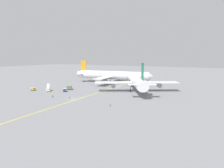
{
  "coord_description": "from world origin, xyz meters",
  "views": [
    {
      "loc": [
        57.17,
        -66.77,
        19.24
      ],
      "look_at": [
        5.66,
        26.63,
        4.0
      ],
      "focal_mm": 31.03,
      "sensor_mm": 36.0,
      "label": 1
    }
  ],
  "objects_px": {
    "gse_baggage_cart_near_cluster": "(65,90)",
    "airliner_being_pushed": "(136,81)",
    "ground_crew_wing_walker_right": "(110,104)",
    "jet_bridge": "(129,75)",
    "ground_crew_marshaller_foreground": "(69,97)",
    "ground_crew_ramp_agent_by_cones": "(53,95)",
    "gse_container_dolly_flat": "(69,88)",
    "gse_baggage_cart_trailing": "(33,89)",
    "pushback_tug": "(130,82)",
    "gse_stair_truck_yellow": "(48,89)",
    "airliner_at_gate_left": "(113,75)"
  },
  "relations": [
    {
      "from": "ground_crew_wing_walker_right",
      "to": "gse_baggage_cart_near_cluster",
      "type": "bearing_deg",
      "value": 157.56
    },
    {
      "from": "ground_crew_wing_walker_right",
      "to": "airliner_being_pushed",
      "type": "bearing_deg",
      "value": 96.22
    },
    {
      "from": "airliner_being_pushed",
      "to": "gse_baggage_cart_trailing",
      "type": "xyz_separation_m",
      "value": [
        -51.5,
        -27.31,
        -4.98
      ]
    },
    {
      "from": "gse_baggage_cart_near_cluster",
      "to": "gse_baggage_cart_trailing",
      "type": "relative_size",
      "value": 1.1
    },
    {
      "from": "jet_bridge",
      "to": "gse_container_dolly_flat",
      "type": "bearing_deg",
      "value": -100.35
    },
    {
      "from": "gse_stair_truck_yellow",
      "to": "ground_crew_wing_walker_right",
      "type": "bearing_deg",
      "value": -14.73
    },
    {
      "from": "pushback_tug",
      "to": "airliner_being_pushed",
      "type": "bearing_deg",
      "value": -60.62
    },
    {
      "from": "gse_baggage_cart_trailing",
      "to": "ground_crew_wing_walker_right",
      "type": "height_order",
      "value": "gse_baggage_cart_trailing"
    },
    {
      "from": "pushback_tug",
      "to": "gse_stair_truck_yellow",
      "type": "height_order",
      "value": "gse_stair_truck_yellow"
    },
    {
      "from": "gse_baggage_cart_near_cluster",
      "to": "jet_bridge",
      "type": "relative_size",
      "value": 0.17
    },
    {
      "from": "gse_container_dolly_flat",
      "to": "ground_crew_wing_walker_right",
      "type": "distance_m",
      "value": 44.92
    },
    {
      "from": "pushback_tug",
      "to": "ground_crew_marshaller_foreground",
      "type": "height_order",
      "value": "pushback_tug"
    },
    {
      "from": "gse_baggage_cart_trailing",
      "to": "ground_crew_ramp_agent_by_cones",
      "type": "xyz_separation_m",
      "value": [
        23.13,
        -7.75,
        0.04
      ]
    },
    {
      "from": "ground_crew_marshaller_foreground",
      "to": "jet_bridge",
      "type": "xyz_separation_m",
      "value": [
        -4.85,
        79.16,
        2.94
      ]
    },
    {
      "from": "airliner_being_pushed",
      "to": "gse_stair_truck_yellow",
      "type": "relative_size",
      "value": 9.69
    },
    {
      "from": "pushback_tug",
      "to": "jet_bridge",
      "type": "distance_m",
      "value": 22.47
    },
    {
      "from": "ground_crew_marshaller_foreground",
      "to": "ground_crew_ramp_agent_by_cones",
      "type": "bearing_deg",
      "value": -169.4
    },
    {
      "from": "gse_stair_truck_yellow",
      "to": "gse_container_dolly_flat",
      "type": "height_order",
      "value": "gse_stair_truck_yellow"
    },
    {
      "from": "gse_stair_truck_yellow",
      "to": "ground_crew_marshaller_foreground",
      "type": "xyz_separation_m",
      "value": [
        23.17,
        -8.97,
        -0.16
      ]
    },
    {
      "from": "airliner_at_gate_left",
      "to": "airliner_being_pushed",
      "type": "bearing_deg",
      "value": -38.45
    },
    {
      "from": "airliner_at_gate_left",
      "to": "gse_container_dolly_flat",
      "type": "xyz_separation_m",
      "value": [
        -9.04,
        -36.03,
        -4.64
      ]
    },
    {
      "from": "ground_crew_wing_walker_right",
      "to": "ground_crew_marshaller_foreground",
      "type": "relative_size",
      "value": 0.95
    },
    {
      "from": "pushback_tug",
      "to": "gse_baggage_cart_near_cluster",
      "type": "xyz_separation_m",
      "value": [
        -18.92,
        -46.95,
        -0.3
      ]
    },
    {
      "from": "pushback_tug",
      "to": "jet_bridge",
      "type": "height_order",
      "value": "jet_bridge"
    },
    {
      "from": "gse_baggage_cart_near_cluster",
      "to": "airliner_being_pushed",
      "type": "bearing_deg",
      "value": 32.43
    },
    {
      "from": "airliner_being_pushed",
      "to": "gse_baggage_cart_trailing",
      "type": "bearing_deg",
      "value": -152.06
    },
    {
      "from": "airliner_at_gate_left",
      "to": "airliner_being_pushed",
      "type": "height_order",
      "value": "airliner_being_pushed"
    },
    {
      "from": "airliner_at_gate_left",
      "to": "ground_crew_wing_walker_right",
      "type": "relative_size",
      "value": 36.42
    },
    {
      "from": "gse_baggage_cart_trailing",
      "to": "jet_bridge",
      "type": "xyz_separation_m",
      "value": [
        27.22,
        73.08,
        2.94
      ]
    },
    {
      "from": "ground_crew_marshaller_foreground",
      "to": "airliner_being_pushed",
      "type": "bearing_deg",
      "value": 59.79
    },
    {
      "from": "gse_baggage_cart_trailing",
      "to": "jet_bridge",
      "type": "distance_m",
      "value": 78.04
    },
    {
      "from": "gse_baggage_cart_near_cluster",
      "to": "ground_crew_wing_walker_right",
      "type": "bearing_deg",
      "value": -22.44
    },
    {
      "from": "gse_stair_truck_yellow",
      "to": "gse_container_dolly_flat",
      "type": "distance_m",
      "value": 11.79
    },
    {
      "from": "pushback_tug",
      "to": "gse_baggage_cart_near_cluster",
      "type": "height_order",
      "value": "pushback_tug"
    },
    {
      "from": "ground_crew_ramp_agent_by_cones",
      "to": "jet_bridge",
      "type": "bearing_deg",
      "value": 87.11
    },
    {
      "from": "pushback_tug",
      "to": "ground_crew_wing_walker_right",
      "type": "distance_m",
      "value": 65.07
    },
    {
      "from": "gse_baggage_cart_trailing",
      "to": "gse_baggage_cart_near_cluster",
      "type": "bearing_deg",
      "value": 18.58
    },
    {
      "from": "pushback_tug",
      "to": "gse_container_dolly_flat",
      "type": "relative_size",
      "value": 2.26
    },
    {
      "from": "airliner_being_pushed",
      "to": "ground_crew_ramp_agent_by_cones",
      "type": "height_order",
      "value": "airliner_being_pushed"
    },
    {
      "from": "airliner_being_pushed",
      "to": "pushback_tug",
      "type": "bearing_deg",
      "value": 119.38
    },
    {
      "from": "gse_stair_truck_yellow",
      "to": "jet_bridge",
      "type": "relative_size",
      "value": 0.26
    },
    {
      "from": "gse_stair_truck_yellow",
      "to": "gse_baggage_cart_trailing",
      "type": "height_order",
      "value": "gse_stair_truck_yellow"
    },
    {
      "from": "gse_container_dolly_flat",
      "to": "pushback_tug",
      "type": "bearing_deg",
      "value": 62.87
    },
    {
      "from": "gse_stair_truck_yellow",
      "to": "jet_bridge",
      "type": "height_order",
      "value": "jet_bridge"
    },
    {
      "from": "airliner_at_gate_left",
      "to": "gse_stair_truck_yellow",
      "type": "height_order",
      "value": "airliner_at_gate_left"
    },
    {
      "from": "airliner_being_pushed",
      "to": "ground_crew_marshaller_foreground",
      "type": "height_order",
      "value": "airliner_being_pushed"
    },
    {
      "from": "airliner_at_gate_left",
      "to": "pushback_tug",
      "type": "height_order",
      "value": "airliner_at_gate_left"
    },
    {
      "from": "airliner_being_pushed",
      "to": "gse_stair_truck_yellow",
      "type": "bearing_deg",
      "value": -150.18
    },
    {
      "from": "gse_container_dolly_flat",
      "to": "ground_crew_ramp_agent_by_cones",
      "type": "relative_size",
      "value": 2.25
    },
    {
      "from": "jet_bridge",
      "to": "ground_crew_ramp_agent_by_cones",
      "type": "bearing_deg",
      "value": -92.89
    }
  ]
}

